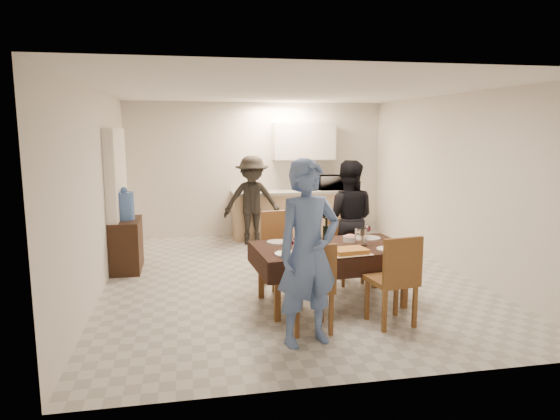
{
  "coord_description": "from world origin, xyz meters",
  "views": [
    {
      "loc": [
        -1.41,
        -6.68,
        2.1
      ],
      "look_at": [
        -0.18,
        -0.3,
        1.03
      ],
      "focal_mm": 32.0,
      "sensor_mm": 36.0,
      "label": 1
    }
  ],
  "objects_px": {
    "dining_table": "(331,249)",
    "person_far": "(347,219)",
    "wine_bottle": "(326,231)",
    "savoury_tart": "(350,251)",
    "console": "(127,245)",
    "water_pitcher": "(361,237)",
    "person_near": "(308,253)",
    "microwave": "(331,182)",
    "person_kitchen": "(252,200)",
    "water_jug": "(125,206)"
  },
  "relations": [
    {
      "from": "water_pitcher",
      "to": "person_far",
      "type": "height_order",
      "value": "person_far"
    },
    {
      "from": "savoury_tart",
      "to": "microwave",
      "type": "xyz_separation_m",
      "value": [
        1.02,
        4.14,
        0.31
      ]
    },
    {
      "from": "dining_table",
      "to": "microwave",
      "type": "relative_size",
      "value": 3.7
    },
    {
      "from": "microwave",
      "to": "water_jug",
      "type": "bearing_deg",
      "value": 25.96
    },
    {
      "from": "wine_bottle",
      "to": "savoury_tart",
      "type": "distance_m",
      "value": 0.48
    },
    {
      "from": "dining_table",
      "to": "console",
      "type": "relative_size",
      "value": 2.28
    },
    {
      "from": "water_jug",
      "to": "water_pitcher",
      "type": "bearing_deg",
      "value": -34.48
    },
    {
      "from": "console",
      "to": "person_kitchen",
      "type": "bearing_deg",
      "value": 33.01
    },
    {
      "from": "water_pitcher",
      "to": "person_far",
      "type": "bearing_deg",
      "value": 79.7
    },
    {
      "from": "console",
      "to": "water_pitcher",
      "type": "relative_size",
      "value": 3.83
    },
    {
      "from": "wine_bottle",
      "to": "dining_table",
      "type": "bearing_deg",
      "value": -45.0
    },
    {
      "from": "wine_bottle",
      "to": "savoury_tart",
      "type": "relative_size",
      "value": 0.76
    },
    {
      "from": "wine_bottle",
      "to": "savoury_tart",
      "type": "bearing_deg",
      "value": -70.77
    },
    {
      "from": "console",
      "to": "savoury_tart",
      "type": "height_order",
      "value": "console"
    },
    {
      "from": "dining_table",
      "to": "savoury_tart",
      "type": "relative_size",
      "value": 4.23
    },
    {
      "from": "console",
      "to": "water_pitcher",
      "type": "distance_m",
      "value": 3.58
    },
    {
      "from": "dining_table",
      "to": "savoury_tart",
      "type": "xyz_separation_m",
      "value": [
        0.1,
        -0.38,
        0.06
      ]
    },
    {
      "from": "dining_table",
      "to": "water_pitcher",
      "type": "distance_m",
      "value": 0.38
    },
    {
      "from": "microwave",
      "to": "person_near",
      "type": "distance_m",
      "value": 5.1
    },
    {
      "from": "person_near",
      "to": "water_jug",
      "type": "bearing_deg",
      "value": 108.58
    },
    {
      "from": "water_jug",
      "to": "wine_bottle",
      "type": "xyz_separation_m",
      "value": [
        2.53,
        -1.91,
        -0.09
      ]
    },
    {
      "from": "dining_table",
      "to": "person_far",
      "type": "xyz_separation_m",
      "value": [
        0.55,
        1.05,
        0.16
      ]
    },
    {
      "from": "person_far",
      "to": "console",
      "type": "bearing_deg",
      "value": 4.01
    },
    {
      "from": "console",
      "to": "savoury_tart",
      "type": "relative_size",
      "value": 1.85
    },
    {
      "from": "dining_table",
      "to": "water_jug",
      "type": "xyz_separation_m",
      "value": [
        -2.58,
        1.96,
        0.3
      ]
    },
    {
      "from": "person_near",
      "to": "person_far",
      "type": "bearing_deg",
      "value": 46.97
    },
    {
      "from": "savoury_tart",
      "to": "person_near",
      "type": "distance_m",
      "value": 0.95
    },
    {
      "from": "dining_table",
      "to": "savoury_tart",
      "type": "height_order",
      "value": "savoury_tart"
    },
    {
      "from": "savoury_tart",
      "to": "person_near",
      "type": "height_order",
      "value": "person_near"
    },
    {
      "from": "dining_table",
      "to": "person_near",
      "type": "xyz_separation_m",
      "value": [
        -0.55,
        -1.05,
        0.24
      ]
    },
    {
      "from": "dining_table",
      "to": "water_pitcher",
      "type": "bearing_deg",
      "value": -12.35
    },
    {
      "from": "person_near",
      "to": "dining_table",
      "type": "bearing_deg",
      "value": 46.97
    },
    {
      "from": "console",
      "to": "wine_bottle",
      "type": "relative_size",
      "value": 2.43
    },
    {
      "from": "person_kitchen",
      "to": "console",
      "type": "bearing_deg",
      "value": -146.99
    },
    {
      "from": "wine_bottle",
      "to": "person_far",
      "type": "xyz_separation_m",
      "value": [
        0.6,
        1.0,
        -0.05
      ]
    },
    {
      "from": "savoury_tart",
      "to": "person_far",
      "type": "height_order",
      "value": "person_far"
    },
    {
      "from": "microwave",
      "to": "savoury_tart",
      "type": "bearing_deg",
      "value": 76.14
    },
    {
      "from": "dining_table",
      "to": "microwave",
      "type": "xyz_separation_m",
      "value": [
        1.12,
        3.76,
        0.37
      ]
    },
    {
      "from": "person_far",
      "to": "dining_table",
      "type": "bearing_deg",
      "value": 82.59
    },
    {
      "from": "console",
      "to": "savoury_tart",
      "type": "xyz_separation_m",
      "value": [
        2.68,
        -2.34,
        0.35
      ]
    },
    {
      "from": "person_far",
      "to": "wine_bottle",
      "type": "bearing_deg",
      "value": 79.28
    },
    {
      "from": "console",
      "to": "microwave",
      "type": "relative_size",
      "value": 1.62
    },
    {
      "from": "water_jug",
      "to": "person_far",
      "type": "height_order",
      "value": "person_far"
    },
    {
      "from": "water_jug",
      "to": "savoury_tart",
      "type": "height_order",
      "value": "water_jug"
    },
    {
      "from": "console",
      "to": "water_jug",
      "type": "xyz_separation_m",
      "value": [
        0.0,
        0.0,
        0.59
      ]
    },
    {
      "from": "dining_table",
      "to": "water_pitcher",
      "type": "height_order",
      "value": "water_pitcher"
    },
    {
      "from": "person_kitchen",
      "to": "wine_bottle",
      "type": "bearing_deg",
      "value": -82.18
    },
    {
      "from": "water_pitcher",
      "to": "microwave",
      "type": "distance_m",
      "value": 3.9
    },
    {
      "from": "microwave",
      "to": "person_near",
      "type": "xyz_separation_m",
      "value": [
        -1.67,
        -4.81,
        -0.14
      ]
    },
    {
      "from": "savoury_tart",
      "to": "person_kitchen",
      "type": "relative_size",
      "value": 0.28
    }
  ]
}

